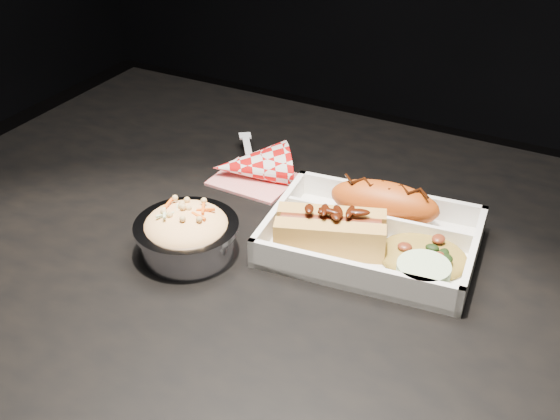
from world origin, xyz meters
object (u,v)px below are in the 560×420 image
(food_tray, at_px, (371,241))
(fried_pastry, at_px, (384,202))
(foil_coleslaw_cup, at_px, (187,232))
(hotdog, at_px, (330,229))
(dining_table, at_px, (322,315))
(napkin_fork, at_px, (251,166))

(food_tray, bearing_deg, fried_pastry, 90.00)
(food_tray, relative_size, foil_coleslaw_cup, 2.14)
(food_tray, bearing_deg, hotdog, -149.23)
(hotdog, xyz_separation_m, foil_coleslaw_cup, (-0.15, -0.08, -0.00))
(fried_pastry, bearing_deg, dining_table, -109.64)
(foil_coleslaw_cup, relative_size, napkin_fork, 0.79)
(dining_table, xyz_separation_m, food_tray, (0.04, 0.05, 0.10))
(hotdog, relative_size, napkin_fork, 0.91)
(foil_coleslaw_cup, bearing_deg, napkin_fork, 97.76)
(hotdog, relative_size, foil_coleslaw_cup, 1.14)
(fried_pastry, relative_size, napkin_fork, 0.89)
(food_tray, relative_size, fried_pastry, 1.90)
(fried_pastry, distance_m, hotdog, 0.09)
(fried_pastry, relative_size, foil_coleslaw_cup, 1.13)
(dining_table, bearing_deg, foil_coleslaw_cup, -154.87)
(napkin_fork, bearing_deg, hotdog, 20.99)
(dining_table, bearing_deg, fried_pastry, 70.36)
(foil_coleslaw_cup, bearing_deg, food_tray, 31.12)
(fried_pastry, xyz_separation_m, napkin_fork, (-0.21, 0.03, -0.02))
(fried_pastry, distance_m, napkin_fork, 0.22)
(foil_coleslaw_cup, height_order, napkin_fork, foil_coleslaw_cup)
(fried_pastry, height_order, foil_coleslaw_cup, foil_coleslaw_cup)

